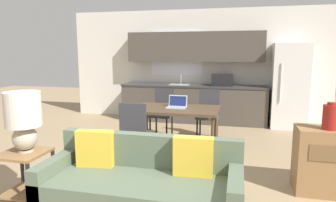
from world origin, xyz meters
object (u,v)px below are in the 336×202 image
dining_table (176,112)px  dining_chair_near_left (135,131)px  refrigerator (289,86)px  couch (142,185)px  vase (331,117)px  table_lamp (23,117)px  dining_chair_far_right (208,112)px  side_table (25,169)px  dining_chair_far_left (163,111)px  laptop (177,105)px

dining_table → dining_chair_near_left: size_ratio=1.48×
refrigerator → couch: 4.78m
vase → table_lamp: bearing=-163.6°
table_lamp → dining_chair_far_right: table_lamp is taller
dining_table → side_table: bearing=-120.3°
refrigerator → dining_chair_far_right: (-1.64, -1.34, -0.41)m
vase → dining_chair_far_left: (-2.50, 1.96, -0.41)m
vase → couch: bearing=-154.1°
couch → vase: 2.26m
vase → dining_chair_far_right: bearing=128.5°
couch → dining_chair_far_left: size_ratio=2.08×
dining_table → dining_chair_far_left: 0.93m
dining_chair_far_right → laptop: 0.94m
dining_table → table_lamp: bearing=-120.5°
refrigerator → dining_chair_near_left: bearing=-130.5°
dining_chair_near_left → couch: bearing=110.0°
dining_chair_far_right → refrigerator: bearing=41.7°
dining_table → dining_chair_far_right: size_ratio=1.48×
vase → dining_chair_near_left: size_ratio=0.33×
dining_chair_far_right → dining_chair_far_left: same height
refrigerator → vase: (-0.05, -3.34, 0.01)m
table_lamp → dining_chair_far_left: (0.81, 2.93, -0.45)m
table_lamp → vase: size_ratio=2.09×
couch → side_table: size_ratio=3.39×
table_lamp → vase: (3.30, 0.97, -0.04)m
vase → dining_chair_near_left: vase is taller
table_lamp → dining_chair_near_left: bearing=58.9°
table_lamp → dining_chair_near_left: size_ratio=0.69×
refrigerator → dining_chair_far_left: (-2.54, -1.39, -0.41)m
dining_table → side_table: 2.52m
couch → dining_chair_far_left: bearing=100.4°
dining_table → table_lamp: table_lamp is taller
side_table → laptop: (1.26, 2.23, 0.40)m
dining_chair_near_left → refrigerator: bearing=-132.7°
side_table → dining_chair_near_left: bearing=59.1°
dining_chair_far_left → side_table: bearing=-100.4°
couch → laptop: size_ratio=6.09×
refrigerator → couch: refrigerator is taller
side_table → couch: bearing=2.0°
dining_table → couch: bearing=-87.6°
dining_chair_far_right → laptop: dining_chair_far_right is taller
dining_table → table_lamp: (-1.25, -2.13, 0.30)m
refrigerator → table_lamp: refrigerator is taller
side_table → dining_chair_near_left: dining_chair_near_left is taller
dining_table → dining_chair_far_right: (0.46, 0.84, -0.15)m
table_lamp → refrigerator: bearing=52.2°
dining_table → dining_chair_far_left: size_ratio=1.48×
side_table → dining_chair_far_left: size_ratio=0.62×
table_lamp → dining_table: bearing=59.5°
laptop → dining_chair_far_right: bearing=61.1°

